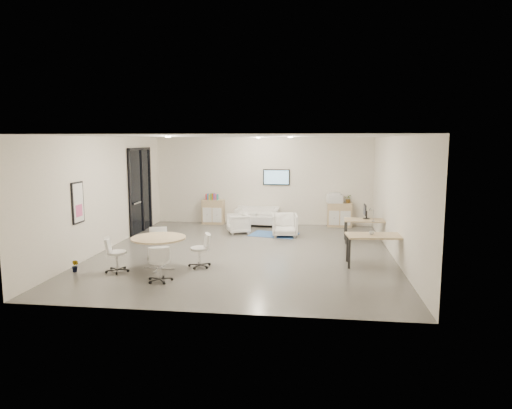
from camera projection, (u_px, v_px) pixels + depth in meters
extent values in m
cube|color=#5C5A53|center=(245.00, 267.00, 12.71)|extent=(8.00, 9.00, 0.80)
cube|color=white|center=(245.00, 121.00, 12.15)|extent=(8.00, 9.00, 0.80)
cube|color=silver|center=(264.00, 180.00, 17.24)|extent=(8.00, 0.80, 3.20)
cube|color=silver|center=(201.00, 230.00, 7.62)|extent=(8.00, 0.80, 3.20)
cube|color=silver|center=(92.00, 193.00, 12.98)|extent=(0.80, 9.00, 3.20)
cube|color=silver|center=(411.00, 198.00, 11.88)|extent=(0.80, 9.00, 3.20)
cube|color=black|center=(140.00, 190.00, 15.40)|extent=(0.02, 1.90, 2.85)
cube|color=black|center=(139.00, 149.00, 15.21)|extent=(0.06, 1.90, 0.08)
cube|color=black|center=(130.00, 193.00, 14.51)|extent=(0.06, 0.08, 2.85)
cube|color=black|center=(150.00, 187.00, 16.29)|extent=(0.06, 0.08, 2.85)
cube|color=black|center=(142.00, 190.00, 15.55)|extent=(0.06, 0.07, 2.85)
cube|color=#B2B2B7|center=(137.00, 203.00, 15.00)|extent=(0.04, 0.60, 0.05)
cube|color=black|center=(78.00, 203.00, 11.36)|extent=(0.04, 0.54, 1.04)
cube|color=white|center=(79.00, 203.00, 11.36)|extent=(0.01, 0.46, 0.96)
cube|color=#D14D87|center=(79.00, 211.00, 11.38)|extent=(0.01, 0.32, 0.30)
cube|color=black|center=(276.00, 177.00, 16.73)|extent=(0.98, 0.05, 0.58)
cube|color=#85BDE6|center=(276.00, 177.00, 16.71)|extent=(0.90, 0.01, 0.50)
cylinder|color=#FFEAC6|center=(168.00, 137.00, 11.45)|extent=(0.14, 0.14, 0.03)
cylinder|color=#FFEAC6|center=(290.00, 137.00, 12.55)|extent=(0.14, 0.14, 0.03)
cylinder|color=#FFEAC6|center=(258.00, 138.00, 15.16)|extent=(0.14, 0.14, 0.03)
cube|color=tan|center=(213.00, 212.00, 17.01)|extent=(0.80, 0.40, 0.90)
cube|color=silver|center=(207.00, 215.00, 16.84)|extent=(0.34, 0.02, 0.54)
cube|color=silver|center=(217.00, 215.00, 16.80)|extent=(0.34, 0.02, 0.54)
cube|color=tan|center=(339.00, 215.00, 16.44)|extent=(0.87, 0.40, 0.87)
cube|color=silver|center=(334.00, 218.00, 16.27)|extent=(0.36, 0.02, 0.52)
cube|color=silver|center=(345.00, 218.00, 16.22)|extent=(0.36, 0.02, 0.52)
cube|color=red|center=(206.00, 197.00, 16.97)|extent=(0.04, 0.14, 0.22)
cube|color=#337FCC|center=(208.00, 197.00, 16.96)|extent=(0.04, 0.14, 0.22)
cube|color=gold|center=(210.00, 197.00, 16.95)|extent=(0.04, 0.14, 0.22)
cube|color=#4CB24C|center=(211.00, 197.00, 16.94)|extent=(0.04, 0.14, 0.22)
cube|color=#CC6619|center=(213.00, 197.00, 16.94)|extent=(0.04, 0.14, 0.22)
cube|color=purple|center=(214.00, 197.00, 16.93)|extent=(0.04, 0.14, 0.22)
cube|color=#E54C7F|center=(216.00, 197.00, 16.92)|extent=(0.04, 0.14, 0.22)
cube|color=teal|center=(218.00, 197.00, 16.91)|extent=(0.04, 0.14, 0.22)
cube|color=white|center=(335.00, 199.00, 16.38)|extent=(0.58, 0.51, 0.30)
cube|color=white|center=(335.00, 194.00, 16.35)|extent=(0.44, 0.38, 0.06)
cube|color=white|center=(258.00, 219.00, 16.63)|extent=(1.57, 0.84, 0.29)
cube|color=white|center=(259.00, 210.00, 16.89)|extent=(1.54, 0.25, 0.29)
cube|color=white|center=(239.00, 215.00, 16.70)|extent=(0.17, 0.77, 0.58)
cube|color=white|center=(277.00, 216.00, 16.53)|extent=(0.17, 0.77, 0.58)
cube|color=#325C99|center=(274.00, 235.00, 15.06)|extent=(1.69, 1.31, 0.01)
imported|color=white|center=(238.00, 223.00, 15.30)|extent=(0.84, 0.87, 0.70)
imported|color=white|center=(285.00, 224.00, 14.77)|extent=(0.87, 0.82, 0.81)
cube|color=tan|center=(367.00, 220.00, 13.85)|extent=(1.37, 0.72, 0.04)
cube|color=black|center=(346.00, 233.00, 13.69)|extent=(0.05, 0.05, 0.66)
cube|color=black|center=(389.00, 234.00, 13.54)|extent=(0.05, 0.05, 0.66)
cube|color=black|center=(345.00, 229.00, 14.26)|extent=(0.05, 0.05, 0.66)
cube|color=black|center=(386.00, 230.00, 14.11)|extent=(0.05, 0.05, 0.66)
cube|color=tan|center=(378.00, 236.00, 11.21)|extent=(1.57, 0.89, 0.04)
cube|color=black|center=(349.00, 254.00, 11.03)|extent=(0.05, 0.05, 0.74)
cube|color=black|center=(409.00, 255.00, 10.86)|extent=(0.05, 0.05, 0.74)
cube|color=black|center=(347.00, 248.00, 11.67)|extent=(0.05, 0.05, 0.74)
cube|color=black|center=(404.00, 249.00, 11.49)|extent=(0.05, 0.05, 0.74)
cylinder|color=black|center=(366.00, 218.00, 13.99)|extent=(0.20, 0.20, 0.02)
cube|color=black|center=(366.00, 215.00, 13.98)|extent=(0.04, 0.03, 0.24)
cube|color=black|center=(365.00, 210.00, 13.96)|extent=(0.03, 0.50, 0.32)
cylinder|color=tan|center=(159.00, 238.00, 10.92)|extent=(1.30, 1.30, 0.04)
cylinder|color=#B2B2B7|center=(159.00, 254.00, 10.98)|extent=(0.10, 0.10, 0.75)
cube|color=#B2B2B7|center=(159.00, 269.00, 11.03)|extent=(0.76, 0.06, 0.03)
cube|color=#B2B2B7|center=(159.00, 269.00, 11.03)|extent=(0.06, 0.76, 0.03)
imported|color=#3F7F3F|center=(348.00, 200.00, 16.32)|extent=(0.36, 0.38, 0.24)
imported|color=#3F7F3F|center=(75.00, 269.00, 10.77)|extent=(0.22, 0.33, 0.13)
imported|color=white|center=(372.00, 233.00, 11.19)|extent=(0.13, 0.11, 0.12)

